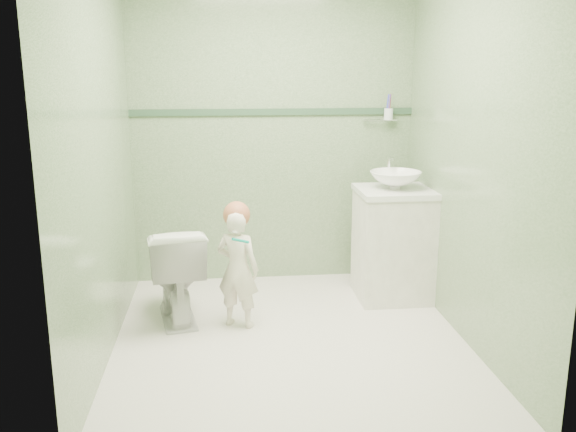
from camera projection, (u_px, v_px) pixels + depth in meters
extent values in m
plane|color=silver|center=(290.00, 341.00, 3.93)|extent=(2.50, 2.50, 0.00)
cube|color=gray|center=(273.00, 131.00, 4.86)|extent=(2.20, 0.04, 2.40)
cube|color=gray|center=(325.00, 196.00, 2.44)|extent=(2.20, 0.04, 2.40)
cube|color=gray|center=(99.00, 155.00, 3.54)|extent=(0.04, 2.50, 2.40)
cube|color=gray|center=(471.00, 150.00, 3.76)|extent=(0.04, 2.50, 2.40)
cube|color=#2F4D36|center=(273.00, 112.00, 4.81)|extent=(2.20, 0.02, 0.05)
cube|color=beige|center=(393.00, 246.00, 4.60)|extent=(0.52, 0.50, 0.80)
cube|color=white|center=(395.00, 191.00, 4.50)|extent=(0.54, 0.52, 0.04)
imported|color=white|center=(395.00, 180.00, 4.48)|extent=(0.37, 0.37, 0.13)
cylinder|color=silver|center=(389.00, 168.00, 4.66)|extent=(0.03, 0.03, 0.18)
cylinder|color=silver|center=(391.00, 158.00, 4.60)|extent=(0.02, 0.12, 0.02)
cylinder|color=silver|center=(380.00, 120.00, 4.88)|extent=(0.26, 0.02, 0.02)
cylinder|color=silver|center=(388.00, 114.00, 4.85)|extent=(0.07, 0.07, 0.09)
cylinder|color=#D54D44|center=(390.00, 105.00, 4.84)|extent=(0.01, 0.01, 0.17)
cylinder|color=#5C3C9D|center=(389.00, 105.00, 4.82)|extent=(0.01, 0.01, 0.17)
cylinder|color=#3C3BD7|center=(387.00, 105.00, 4.83)|extent=(0.01, 0.01, 0.17)
imported|color=white|center=(175.00, 272.00, 4.21)|extent=(0.48, 0.71, 0.67)
imported|color=silver|center=(238.00, 269.00, 4.08)|extent=(0.34, 0.29, 0.79)
sphere|color=#AA6141|center=(237.00, 215.00, 4.02)|extent=(0.18, 0.18, 0.18)
cylinder|color=#079888|center=(241.00, 241.00, 3.88)|extent=(0.12, 0.10, 0.06)
cube|color=white|center=(235.00, 232.00, 3.93)|extent=(0.03, 0.03, 0.02)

